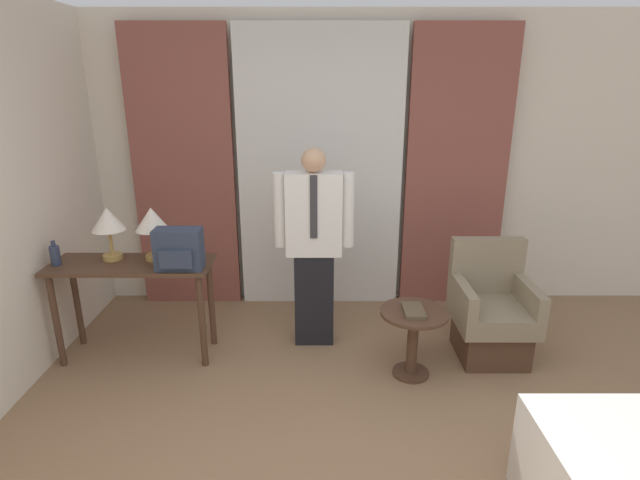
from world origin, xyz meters
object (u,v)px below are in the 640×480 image
person (316,242)px  book (415,311)px  side_table (415,332)px  table_lamp_left (110,222)px  bottle_near_edge (57,255)px  desk (135,279)px  armchair (493,316)px  table_lamp_right (154,222)px  backpack (181,249)px

person → book: person is taller
person → side_table: size_ratio=3.11×
table_lamp_left → bottle_near_edge: table_lamp_left is taller
desk → person: bearing=8.6°
person → armchair: (1.40, -0.20, -0.54)m
bottle_near_edge → armchair: bearing=0.8°
table_lamp_right → person: size_ratio=0.25×
bottle_near_edge → side_table: size_ratio=0.36×
table_lamp_left → person: person is taller
table_lamp_left → side_table: size_ratio=0.79×
book → armchair: bearing=25.2°
desk → book: bearing=-8.4°
backpack → person: person is taller
desk → table_lamp_right: 0.48m
desk → table_lamp_left: table_lamp_left is taller
desk → armchair: (2.79, 0.01, -0.31)m
desk → table_lamp_right: size_ratio=2.96×
backpack → person: 1.04m
bottle_near_edge → armchair: (3.33, 0.05, -0.52)m
person → book: (0.72, -0.52, -0.34)m
person → book: size_ratio=6.49×
bottle_near_edge → armchair: size_ratio=0.21×
side_table → armchair: bearing=24.1°
desk → bottle_near_edge: bottle_near_edge is taller
table_lamp_left → bottle_near_edge: size_ratio=2.17×
armchair → side_table: 0.73m
backpack → person: bearing=18.6°
armchair → book: bearing=-154.8°
backpack → side_table: 1.82m
backpack → book: backpack is taller
backpack → bottle_near_edge: bearing=175.3°
side_table → table_lamp_left: bearing=170.7°
bottle_near_edge → person: bearing=7.4°
backpack → side_table: size_ratio=0.65×
table_lamp_right → backpack: (0.24, -0.20, -0.15)m
person → side_table: person is taller
side_table → book: book is taller
desk → table_lamp_right: bearing=26.3°
table_lamp_left → bottle_near_edge: 0.45m
desk → side_table: size_ratio=2.33×
table_lamp_right → backpack: size_ratio=1.21×
table_lamp_right → person: bearing=6.0°
bottle_near_edge → side_table: 2.72m
table_lamp_left → armchair: (2.96, -0.08, -0.75)m
table_lamp_left → book: 2.38m
armchair → side_table: armchair is taller
side_table → table_lamp_right: bearing=169.2°
backpack → book: size_ratio=1.35×
table_lamp_right → armchair: 2.73m
desk → side_table: bearing=-7.8°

